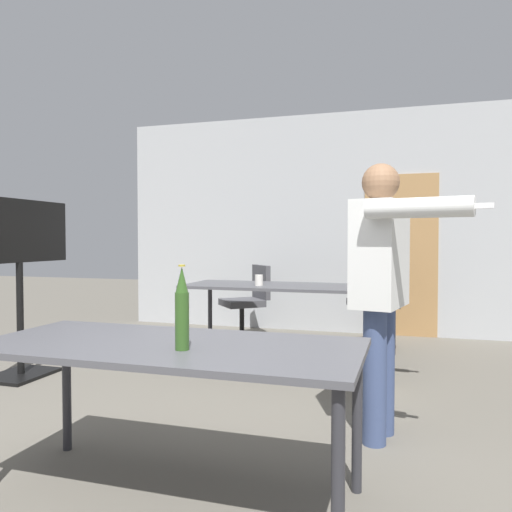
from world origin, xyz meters
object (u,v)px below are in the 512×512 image
Objects in this scene: person_near_casual at (383,256)px; drink_cup at (259,280)px; tv_screen at (19,264)px; person_right_polo at (382,275)px; beer_bottle at (182,310)px; office_chair_mid_tucked at (379,307)px; office_chair_side_rolled at (248,305)px.

person_near_casual is 15.88× the size of drink_cup.
tv_screen is 0.94× the size of person_right_polo.
drink_cup is at bearing -131.74° from person_right_polo.
person_near_casual is (-0.04, 1.06, 0.08)m from person_right_polo.
office_chair_mid_tucked is at bearing 80.81° from beer_bottle.
tv_screen is 4.27× the size of beer_bottle.
person_near_casual is at bearing -165.28° from person_right_polo.
person_right_polo is at bearing 5.36° from person_near_casual.
office_chair_mid_tucked reaches higher than office_chair_side_rolled.
person_near_casual is 4.80× the size of beer_bottle.
tv_screen is 0.89× the size of person_near_casual.
tv_screen reaches higher than office_chair_mid_tucked.
person_right_polo reaches higher than office_chair_mid_tucked.
beer_bottle is at bearing -124.81° from tv_screen.
office_chair_side_rolled is at bearing -31.69° from tv_screen.
drink_cup is (-1.33, 1.85, -0.21)m from person_right_polo.
office_chair_side_rolled is 1.59m from office_chair_mid_tucked.
tv_screen is at bearing 108.18° from office_chair_side_rolled.
person_right_polo reaches higher than office_chair_side_rolled.
tv_screen reaches higher than office_chair_side_rolled.
office_chair_mid_tucked is (-0.12, 1.66, -0.64)m from person_near_casual.
beer_bottle is (-0.75, -2.20, -0.17)m from person_near_casual.
tv_screen reaches higher than beer_bottle.
beer_bottle is 3.05m from drink_cup.
person_near_casual reaches higher than drink_cup.
tv_screen is 2.27m from drink_cup.
tv_screen is 3.76m from office_chair_mid_tucked.
person_right_polo is 15.01× the size of drink_cup.
person_right_polo is at bearing 156.87° from office_chair_mid_tucked.
office_chair_side_rolled is at bearing 61.90° from office_chair_mid_tucked.
beer_bottle is at bearing -22.03° from person_right_polo.
person_right_polo is (3.15, -0.50, 0.00)m from tv_screen.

